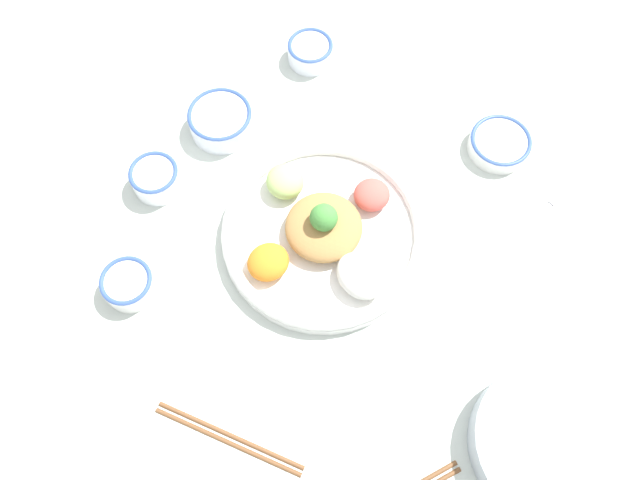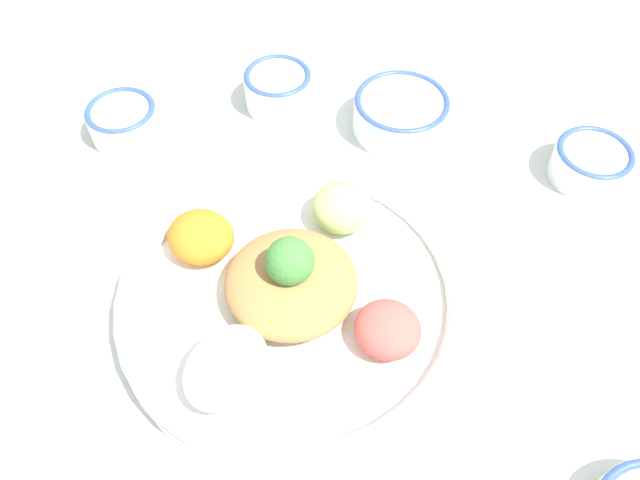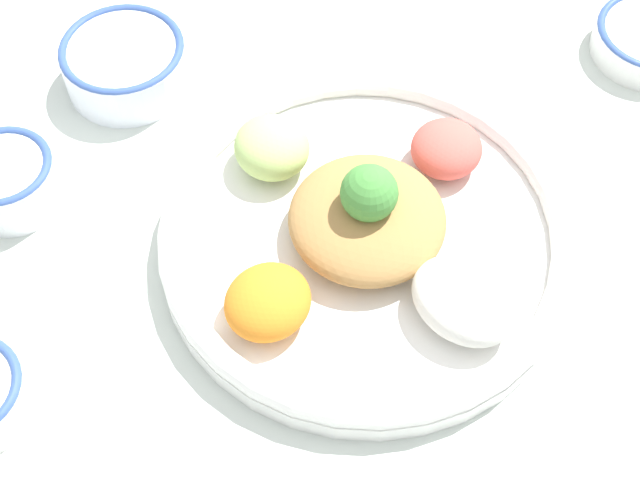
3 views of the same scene
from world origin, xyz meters
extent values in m
plane|color=silver|center=(0.00, 0.00, 0.00)|extent=(2.40, 2.40, 0.00)
cylinder|color=white|center=(0.02, 0.00, 0.01)|extent=(0.33, 0.33, 0.02)
torus|color=white|center=(0.02, 0.00, 0.03)|extent=(0.33, 0.33, 0.02)
ellipsoid|color=#E55B51|center=(-0.03, 0.08, 0.04)|extent=(0.08, 0.08, 0.04)
ellipsoid|color=#B7DB7A|center=(-0.06, -0.06, 0.04)|extent=(0.09, 0.09, 0.04)
ellipsoid|color=orange|center=(0.08, -0.09, 0.04)|extent=(0.09, 0.09, 0.04)
ellipsoid|color=white|center=(0.11, 0.05, 0.04)|extent=(0.11, 0.10, 0.04)
ellipsoid|color=#AD7F47|center=(0.02, 0.00, 0.04)|extent=(0.12, 0.12, 0.04)
sphere|color=#478E3D|center=(0.02, 0.00, 0.08)|extent=(0.04, 0.04, 0.04)
cylinder|color=white|center=(-0.09, -0.27, 0.02)|extent=(0.08, 0.08, 0.04)
torus|color=#38569E|center=(-0.09, -0.27, 0.04)|extent=(0.08, 0.08, 0.01)
cylinder|color=#DBB251|center=(-0.09, -0.27, 0.04)|extent=(0.07, 0.07, 0.00)
cylinder|color=white|center=(-0.20, -0.17, 0.02)|extent=(0.11, 0.11, 0.04)
torus|color=#38569E|center=(-0.20, -0.17, 0.04)|extent=(0.11, 0.11, 0.01)
cylinder|color=white|center=(-0.20, -0.17, 0.04)|extent=(0.09, 0.09, 0.00)
camera|label=1|loc=(0.44, -0.03, 0.93)|focal=35.00mm
camera|label=2|loc=(0.15, 0.29, 0.52)|focal=35.00mm
camera|label=3|loc=(0.39, -0.13, 0.61)|focal=50.00mm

